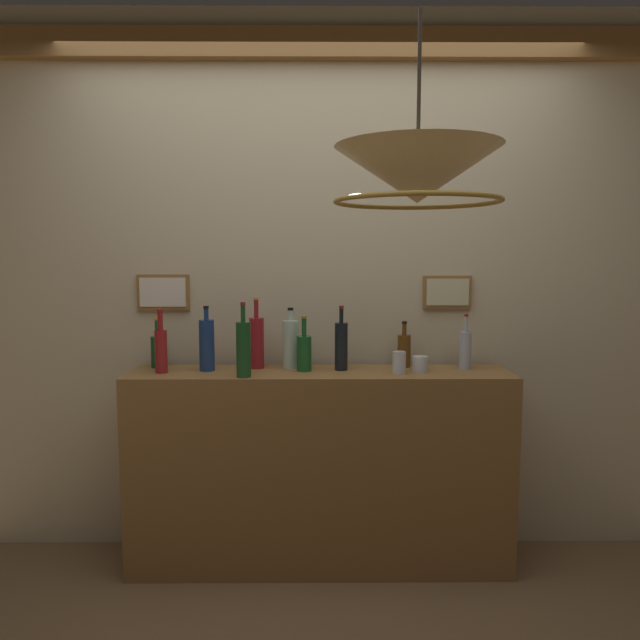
# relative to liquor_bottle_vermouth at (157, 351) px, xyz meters

# --- Properties ---
(panelled_rear_partition) EXTENTS (3.56, 0.15, 2.69)m
(panelled_rear_partition) POSITION_rel_liquor_bottle_vermouth_xyz_m (0.79, 0.15, 0.38)
(panelled_rear_partition) COLOR beige
(panelled_rear_partition) RESTS_ON ground
(bar_shelf_unit) EXTENTS (1.81, 0.36, 0.95)m
(bar_shelf_unit) POSITION_rel_liquor_bottle_vermouth_xyz_m (0.79, -0.11, -0.56)
(bar_shelf_unit) COLOR olive
(bar_shelf_unit) RESTS_ON ground
(liquor_bottle_vermouth) EXTENTS (0.06, 0.06, 0.25)m
(liquor_bottle_vermouth) POSITION_rel_liquor_bottle_vermouth_xyz_m (0.00, 0.00, 0.00)
(liquor_bottle_vermouth) COLOR #194A26
(liquor_bottle_vermouth) RESTS_ON bar_shelf_unit
(liquor_bottle_brandy) EXTENTS (0.06, 0.06, 0.23)m
(liquor_bottle_brandy) POSITION_rel_liquor_bottle_vermouth_xyz_m (1.21, 0.01, 0.00)
(liquor_bottle_brandy) COLOR brown
(liquor_bottle_brandy) RESTS_ON bar_shelf_unit
(liquor_bottle_rum) EXTENTS (0.06, 0.06, 0.31)m
(liquor_bottle_rum) POSITION_rel_liquor_bottle_vermouth_xyz_m (0.89, -0.07, 0.04)
(liquor_bottle_rum) COLOR black
(liquor_bottle_rum) RESTS_ON bar_shelf_unit
(liquor_bottle_mezcal) EXTENTS (0.07, 0.07, 0.34)m
(liquor_bottle_mezcal) POSITION_rel_liquor_bottle_vermouth_xyz_m (0.45, -0.23, 0.05)
(liquor_bottle_mezcal) COLOR #194B20
(liquor_bottle_mezcal) RESTS_ON bar_shelf_unit
(liquor_bottle_sherry) EXTENTS (0.07, 0.07, 0.31)m
(liquor_bottle_sherry) POSITION_rel_liquor_bottle_vermouth_xyz_m (0.26, -0.08, 0.04)
(liquor_bottle_sherry) COLOR navy
(liquor_bottle_sherry) RESTS_ON bar_shelf_unit
(liquor_bottle_tequila) EXTENTS (0.06, 0.06, 0.30)m
(liquor_bottle_tequila) POSITION_rel_liquor_bottle_vermouth_xyz_m (0.05, -0.13, 0.03)
(liquor_bottle_tequila) COLOR maroon
(liquor_bottle_tequila) RESTS_ON bar_shelf_unit
(liquor_bottle_whiskey) EXTENTS (0.07, 0.07, 0.35)m
(liquor_bottle_whiskey) POSITION_rel_liquor_bottle_vermouth_xyz_m (0.49, -0.02, 0.05)
(liquor_bottle_whiskey) COLOR maroon
(liquor_bottle_whiskey) RESTS_ON bar_shelf_unit
(liquor_bottle_scotch) EXTENTS (0.07, 0.07, 0.26)m
(liquor_bottle_scotch) POSITION_rel_liquor_bottle_vermouth_xyz_m (0.72, -0.09, 0.01)
(liquor_bottle_scotch) COLOR #195624
(liquor_bottle_scotch) RESTS_ON bar_shelf_unit
(liquor_bottle_vodka) EXTENTS (0.06, 0.06, 0.27)m
(liquor_bottle_vodka) POSITION_rel_liquor_bottle_vermouth_xyz_m (1.49, -0.04, 0.01)
(liquor_bottle_vodka) COLOR #AEB7C5
(liquor_bottle_vodka) RESTS_ON bar_shelf_unit
(liquor_bottle_port) EXTENTS (0.08, 0.08, 0.29)m
(liquor_bottle_port) POSITION_rel_liquor_bottle_vermouth_xyz_m (0.65, -0.02, 0.04)
(liquor_bottle_port) COLOR silver
(liquor_bottle_port) RESTS_ON bar_shelf_unit
(glass_tumbler_rocks) EXTENTS (0.06, 0.06, 0.10)m
(glass_tumbler_rocks) POSITION_rel_liquor_bottle_vermouth_xyz_m (1.16, -0.16, -0.03)
(glass_tumbler_rocks) COLOR silver
(glass_tumbler_rocks) RESTS_ON bar_shelf_unit
(glass_tumbler_highball) EXTENTS (0.07, 0.07, 0.07)m
(glass_tumbler_highball) POSITION_rel_liquor_bottle_vermouth_xyz_m (1.27, -0.11, -0.05)
(glass_tumbler_highball) COLOR silver
(glass_tumbler_highball) RESTS_ON bar_shelf_unit
(pendant_lamp) EXTENTS (0.53, 0.53, 0.59)m
(pendant_lamp) POSITION_rel_liquor_bottle_vermouth_xyz_m (1.09, -1.00, 0.71)
(pendant_lamp) COLOR beige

